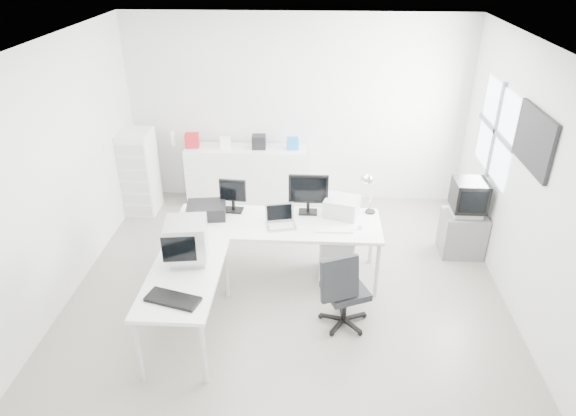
# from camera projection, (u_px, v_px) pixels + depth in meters

# --- Properties ---
(floor) EXTENTS (5.00, 5.00, 0.01)m
(floor) POSITION_uv_depth(u_px,v_px,m) (287.00, 291.00, 6.05)
(floor) COLOR #B3ADA0
(floor) RESTS_ON ground
(ceiling) EXTENTS (5.00, 5.00, 0.01)m
(ceiling) POSITION_uv_depth(u_px,v_px,m) (287.00, 46.00, 4.73)
(ceiling) COLOR white
(ceiling) RESTS_ON back_wall
(back_wall) EXTENTS (5.00, 0.02, 2.80)m
(back_wall) POSITION_uv_depth(u_px,v_px,m) (297.00, 111.00, 7.59)
(back_wall) COLOR silver
(back_wall) RESTS_ON floor
(left_wall) EXTENTS (0.02, 5.00, 2.80)m
(left_wall) POSITION_uv_depth(u_px,v_px,m) (55.00, 178.00, 5.51)
(left_wall) COLOR silver
(left_wall) RESTS_ON floor
(right_wall) EXTENTS (0.02, 5.00, 2.80)m
(right_wall) POSITION_uv_depth(u_px,v_px,m) (530.00, 189.00, 5.27)
(right_wall) COLOR silver
(right_wall) RESTS_ON floor
(window) EXTENTS (0.02, 1.20, 1.10)m
(window) POSITION_uv_depth(u_px,v_px,m) (496.00, 131.00, 6.23)
(window) COLOR white
(window) RESTS_ON right_wall
(wall_picture) EXTENTS (0.04, 0.90, 0.60)m
(wall_picture) POSITION_uv_depth(u_px,v_px,m) (534.00, 140.00, 5.12)
(wall_picture) COLOR black
(wall_picture) RESTS_ON right_wall
(main_desk) EXTENTS (2.40, 0.80, 0.75)m
(main_desk) POSITION_uv_depth(u_px,v_px,m) (278.00, 249.00, 6.15)
(main_desk) COLOR white
(main_desk) RESTS_ON floor
(side_desk) EXTENTS (0.70, 1.40, 0.75)m
(side_desk) POSITION_uv_depth(u_px,v_px,m) (187.00, 305.00, 5.22)
(side_desk) COLOR white
(side_desk) RESTS_ON floor
(drawer_pedestal) EXTENTS (0.40, 0.50, 0.60)m
(drawer_pedestal) POSITION_uv_depth(u_px,v_px,m) (336.00, 254.00, 6.20)
(drawer_pedestal) COLOR white
(drawer_pedestal) RESTS_ON floor
(inkjet_printer) EXTENTS (0.49, 0.41, 0.16)m
(inkjet_printer) POSITION_uv_depth(u_px,v_px,m) (206.00, 210.00, 6.06)
(inkjet_printer) COLOR black
(inkjet_printer) RESTS_ON main_desk
(lcd_monitor_small) EXTENTS (0.33, 0.21, 0.40)m
(lcd_monitor_small) POSITION_uv_depth(u_px,v_px,m) (233.00, 196.00, 6.13)
(lcd_monitor_small) COLOR black
(lcd_monitor_small) RESTS_ON main_desk
(lcd_monitor_large) EXTENTS (0.47, 0.19, 0.49)m
(lcd_monitor_large) POSITION_uv_depth(u_px,v_px,m) (308.00, 195.00, 6.06)
(lcd_monitor_large) COLOR black
(lcd_monitor_large) RESTS_ON main_desk
(laptop) EXTENTS (0.35, 0.36, 0.19)m
(laptop) POSITION_uv_depth(u_px,v_px,m) (281.00, 219.00, 5.84)
(laptop) COLOR #B7B7BA
(laptop) RESTS_ON main_desk
(white_keyboard) EXTENTS (0.43, 0.14, 0.02)m
(white_keyboard) POSITION_uv_depth(u_px,v_px,m) (334.00, 230.00, 5.81)
(white_keyboard) COLOR white
(white_keyboard) RESTS_ON main_desk
(white_mouse) EXTENTS (0.06, 0.06, 0.06)m
(white_mouse) POSITION_uv_depth(u_px,v_px,m) (360.00, 227.00, 5.83)
(white_mouse) COLOR white
(white_mouse) RESTS_ON main_desk
(laser_printer) EXTENTS (0.46, 0.42, 0.22)m
(laser_printer) POSITION_uv_depth(u_px,v_px,m) (342.00, 207.00, 6.08)
(laser_printer) COLOR #BCBCBC
(laser_printer) RESTS_ON main_desk
(desk_lamp) EXTENTS (0.21, 0.21, 0.49)m
(desk_lamp) POSITION_uv_depth(u_px,v_px,m) (372.00, 194.00, 6.07)
(desk_lamp) COLOR silver
(desk_lamp) RESTS_ON main_desk
(crt_monitor) EXTENTS (0.48, 0.48, 0.49)m
(crt_monitor) POSITION_uv_depth(u_px,v_px,m) (187.00, 241.00, 5.15)
(crt_monitor) COLOR #B7B7BA
(crt_monitor) RESTS_ON side_desk
(black_keyboard) EXTENTS (0.54, 0.33, 0.03)m
(black_keyboard) POSITION_uv_depth(u_px,v_px,m) (173.00, 299.00, 4.69)
(black_keyboard) COLOR black
(black_keyboard) RESTS_ON side_desk
(office_chair) EXTENTS (0.71, 0.71, 0.94)m
(office_chair) POSITION_uv_depth(u_px,v_px,m) (346.00, 287.00, 5.33)
(office_chair) COLOR #2A2D2F
(office_chair) RESTS_ON floor
(tv_cabinet) EXTENTS (0.53, 0.44, 0.58)m
(tv_cabinet) POSITION_uv_depth(u_px,v_px,m) (462.00, 234.00, 6.64)
(tv_cabinet) COLOR slate
(tv_cabinet) RESTS_ON floor
(crt_tv) EXTENTS (0.50, 0.48, 0.45)m
(crt_tv) POSITION_uv_depth(u_px,v_px,m) (469.00, 198.00, 6.40)
(crt_tv) COLOR black
(crt_tv) RESTS_ON tv_cabinet
(sideboard) EXTENTS (1.81, 0.45, 0.91)m
(sideboard) POSITION_uv_depth(u_px,v_px,m) (247.00, 176.00, 7.84)
(sideboard) COLOR white
(sideboard) RESTS_ON floor
(clutter_box_a) EXTENTS (0.22, 0.21, 0.20)m
(clutter_box_a) POSITION_uv_depth(u_px,v_px,m) (192.00, 140.00, 7.62)
(clutter_box_a) COLOR red
(clutter_box_a) RESTS_ON sideboard
(clutter_box_b) EXTENTS (0.18, 0.16, 0.16)m
(clutter_box_b) POSITION_uv_depth(u_px,v_px,m) (225.00, 142.00, 7.61)
(clutter_box_b) COLOR white
(clutter_box_b) RESTS_ON sideboard
(clutter_box_c) EXTENTS (0.21, 0.19, 0.20)m
(clutter_box_c) POSITION_uv_depth(u_px,v_px,m) (259.00, 142.00, 7.57)
(clutter_box_c) COLOR black
(clutter_box_c) RESTS_ON sideboard
(clutter_box_d) EXTENTS (0.18, 0.16, 0.17)m
(clutter_box_d) POSITION_uv_depth(u_px,v_px,m) (293.00, 144.00, 7.56)
(clutter_box_d) COLOR blue
(clutter_box_d) RESTS_ON sideboard
(clutter_bottle) EXTENTS (0.07, 0.07, 0.22)m
(clutter_bottle) POSITION_uv_depth(u_px,v_px,m) (173.00, 139.00, 7.67)
(clutter_bottle) COLOR white
(clutter_bottle) RESTS_ON sideboard
(filing_cabinet) EXTENTS (0.44, 0.52, 1.25)m
(filing_cabinet) POSITION_uv_depth(u_px,v_px,m) (140.00, 172.00, 7.54)
(filing_cabinet) COLOR white
(filing_cabinet) RESTS_ON floor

